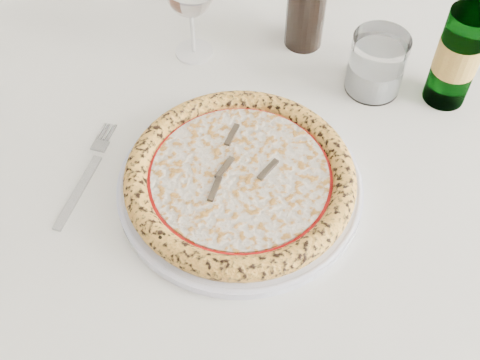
% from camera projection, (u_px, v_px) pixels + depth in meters
% --- Properties ---
extents(dining_table, '(1.48, 0.87, 0.76)m').
position_uv_depth(dining_table, '(254.00, 171.00, 0.96)').
color(dining_table, brown).
rests_on(dining_table, floor).
extents(plate, '(0.33, 0.33, 0.02)m').
position_uv_depth(plate, '(240.00, 185.00, 0.82)').
color(plate, white).
rests_on(plate, dining_table).
extents(pizza, '(0.31, 0.31, 0.03)m').
position_uv_depth(pizza, '(240.00, 177.00, 0.81)').
color(pizza, '#E3B67B').
rests_on(pizza, plate).
extents(fork, '(0.02, 0.18, 0.00)m').
position_uv_depth(fork, '(86.00, 176.00, 0.84)').
color(fork, '#9D9FA0').
rests_on(fork, dining_table).
extents(tumbler, '(0.09, 0.09, 0.10)m').
position_uv_depth(tumbler, '(376.00, 67.00, 0.91)').
color(tumbler, white).
rests_on(tumbler, dining_table).
extents(beer_bottle, '(0.06, 0.06, 0.25)m').
position_uv_depth(beer_bottle, '(461.00, 47.00, 0.86)').
color(beer_bottle, '#1C5722').
rests_on(beer_bottle, dining_table).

